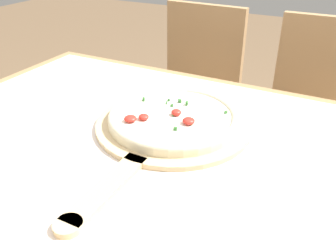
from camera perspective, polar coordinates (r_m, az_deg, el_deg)
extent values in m
cube|color=#A87F51|center=(0.80, -2.54, -6.04)|extent=(1.30, 0.94, 0.03)
cylinder|color=#A87F51|center=(1.58, -13.64, -3.90)|extent=(0.06, 0.06, 0.73)
cube|color=silver|center=(0.79, -2.57, -4.99)|extent=(1.22, 0.86, 0.00)
cylinder|color=#D6B784|center=(0.87, 0.90, -0.54)|extent=(0.38, 0.38, 0.01)
cube|color=#D6B784|center=(0.68, -9.63, -10.60)|extent=(0.04, 0.22, 0.01)
cylinder|color=#D6B784|center=(0.62, -15.74, -16.06)|extent=(0.05, 0.05, 0.01)
cylinder|color=beige|center=(0.87, 0.91, 0.27)|extent=(0.32, 0.32, 0.02)
torus|color=beige|center=(0.86, 0.91, 0.73)|extent=(0.32, 0.32, 0.02)
cylinder|color=white|center=(0.86, 0.91, 0.82)|extent=(0.28, 0.28, 0.00)
ellipsoid|color=red|center=(0.83, -6.06, 0.23)|extent=(0.03, 0.03, 0.01)
ellipsoid|color=red|center=(0.86, 1.09, 1.30)|extent=(0.02, 0.02, 0.01)
ellipsoid|color=red|center=(0.84, -3.93, 0.49)|extent=(0.02, 0.02, 0.01)
ellipsoid|color=red|center=(0.82, 3.33, -0.14)|extent=(0.03, 0.03, 0.01)
cube|color=#387533|center=(0.88, 9.27, 1.24)|extent=(0.01, 0.01, 0.01)
cube|color=#387533|center=(0.86, 0.84, 0.95)|extent=(0.01, 0.01, 0.01)
cube|color=#387533|center=(0.79, 1.19, -1.40)|extent=(0.01, 0.01, 0.01)
cube|color=#387533|center=(0.92, 1.91, 3.08)|extent=(0.01, 0.01, 0.01)
cube|color=#387533|center=(0.90, 0.61, 2.33)|extent=(0.01, 0.01, 0.01)
cube|color=#387533|center=(0.82, 3.69, -0.55)|extent=(0.01, 0.00, 0.01)
cube|color=#387533|center=(0.91, 2.96, 2.70)|extent=(0.01, 0.01, 0.01)
cube|color=#387533|center=(0.93, -3.94, 3.35)|extent=(0.01, 0.01, 0.01)
cube|color=#387533|center=(0.93, 0.11, 3.22)|extent=(0.01, 0.01, 0.01)
cube|color=#387533|center=(0.91, -0.26, 2.75)|extent=(0.01, 0.01, 0.01)
cube|color=tan|center=(1.64, 2.71, 1.43)|extent=(0.42, 0.42, 0.02)
cube|color=tan|center=(1.71, 5.79, 10.77)|extent=(0.38, 0.06, 0.44)
cylinder|color=tan|center=(1.72, -4.74, -6.19)|extent=(0.04, 0.04, 0.43)
cylinder|color=tan|center=(1.59, 4.97, -9.52)|extent=(0.04, 0.04, 0.43)
cylinder|color=tan|center=(1.94, 0.59, -1.54)|extent=(0.04, 0.04, 0.43)
cylinder|color=tan|center=(1.83, 9.34, -4.06)|extent=(0.04, 0.04, 0.43)
cube|color=tan|center=(1.53, 21.29, -2.90)|extent=(0.40, 0.40, 0.02)
cube|color=tan|center=(1.60, 23.69, 7.26)|extent=(0.38, 0.04, 0.44)
cylinder|color=tan|center=(1.54, 12.99, -11.54)|extent=(0.04, 0.04, 0.43)
cylinder|color=tan|center=(1.53, 24.90, -14.35)|extent=(0.04, 0.04, 0.43)
cylinder|color=tan|center=(1.80, 15.77, -5.49)|extent=(0.04, 0.04, 0.43)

